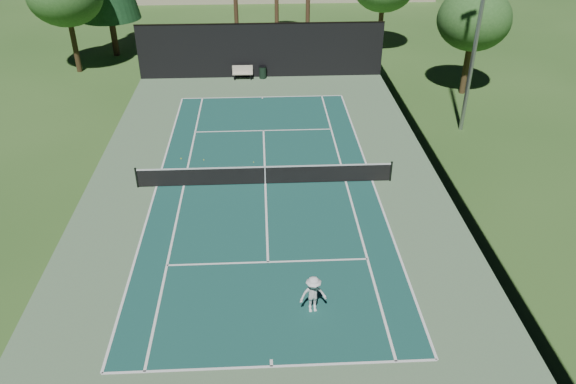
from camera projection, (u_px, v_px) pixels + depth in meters
name	position (u px, v px, depth m)	size (l,w,h in m)	color
ground	(265.00, 184.00, 28.48)	(160.00, 160.00, 0.00)	#315921
apron_slab	(265.00, 184.00, 28.48)	(18.00, 32.00, 0.01)	#5A7B56
court_surface	(265.00, 184.00, 28.48)	(10.97, 23.77, 0.01)	#174B43
court_lines	(265.00, 184.00, 28.47)	(11.07, 23.87, 0.01)	white
tennis_net	(265.00, 174.00, 28.19)	(12.90, 0.10, 1.10)	black
fence	(264.00, 148.00, 27.50)	(18.04, 32.05, 4.03)	black
player	(313.00, 295.00, 20.19)	(0.99, 0.57, 1.53)	white
tennis_ball_b	(204.00, 160.00, 30.66)	(0.07, 0.07, 0.07)	#C3DC32
tennis_ball_c	(254.00, 162.00, 30.43)	(0.06, 0.06, 0.06)	#B3D430
tennis_ball_d	(181.00, 159.00, 30.78)	(0.07, 0.07, 0.07)	#BAD02F
park_bench	(243.00, 72.00, 41.47)	(1.50, 0.45, 1.02)	beige
trash_bin	(263.00, 72.00, 41.68)	(0.56, 0.56, 0.95)	black
decid_tree_b	(474.00, 19.00, 36.74)	(4.80, 4.80, 7.14)	#4E3A21
light_pole	(479.00, 22.00, 30.81)	(0.90, 0.25, 12.22)	#93969B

